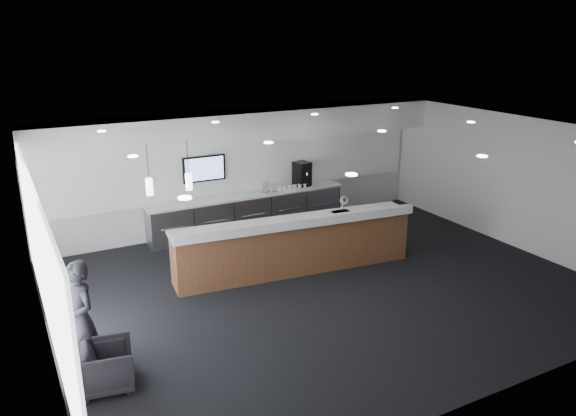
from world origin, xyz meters
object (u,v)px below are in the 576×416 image
armchair (107,366)px  lounge_guest (81,318)px  service_counter (295,245)px  coffee_machine (302,174)px

armchair → lounge_guest: 0.81m
service_counter → lounge_guest: size_ratio=2.98×
coffee_machine → lounge_guest: 7.63m
service_counter → armchair: (-4.24, -2.28, -0.24)m
service_counter → coffee_machine: (1.73, 2.77, 0.68)m
coffee_machine → lounge_guest: (-6.17, -4.46, -0.40)m
service_counter → lounge_guest: (-4.44, -1.70, 0.29)m
coffee_machine → armchair: bearing=-149.7°
service_counter → coffee_machine: coffee_machine is taller
armchair → coffee_machine: bearing=-39.8°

